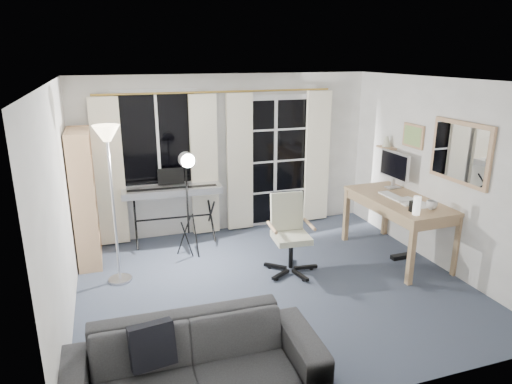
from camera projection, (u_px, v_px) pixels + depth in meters
floor at (273, 286)px, 5.50m from camera, size 4.50×4.00×0.02m
window at (158, 139)px, 6.54m from camera, size 1.20×0.08×1.40m
french_door at (274, 162)px, 7.22m from camera, size 1.32×0.09×2.11m
curtains at (221, 164)px, 6.85m from camera, size 3.60×0.07×2.13m
bookshelf at (82, 202)px, 5.90m from camera, size 0.29×0.82×1.77m
torchiere_lamp at (109, 158)px, 5.16m from camera, size 0.32×0.32×1.91m
keyboard_piano at (172, 192)px, 6.53m from camera, size 1.43×0.74×1.02m
studio_light at (187, 172)px, 5.91m from camera, size 0.29×0.30×1.50m
office_chair at (289, 226)px, 5.77m from camera, size 0.68×0.69×1.00m
desk at (399, 206)px, 6.08m from camera, size 0.83×1.58×0.83m
monitor at (394, 166)px, 6.43m from camera, size 0.20×0.60×0.52m
desk_clutter at (406, 218)px, 5.86m from camera, size 0.48×0.95×1.06m
mug at (432, 204)px, 5.61m from camera, size 0.14×0.11×0.14m
wall_mirror at (460, 152)px, 5.41m from camera, size 0.04×0.94×0.74m
framed_print at (413, 136)px, 6.21m from camera, size 0.03×0.42×0.32m
wall_shelf at (387, 144)px, 6.70m from camera, size 0.16×0.30×0.18m
sofa at (192, 354)px, 3.59m from camera, size 2.09×0.67×0.81m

